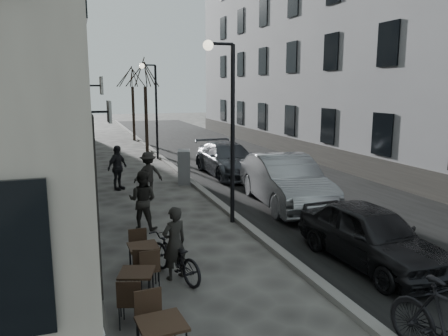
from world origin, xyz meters
TOP-DOWN VIEW (x-y plane):
  - ground at (0.00, 0.00)m, footprint 120.00×120.00m
  - road at (3.85, 16.00)m, footprint 7.30×60.00m
  - kerb at (0.20, 16.00)m, footprint 0.25×60.00m
  - building_right at (9.50, 16.50)m, footprint 4.00×35.00m
  - streetlamp_near at (-0.17, 6.00)m, footprint 0.90×0.28m
  - streetlamp_far at (-0.17, 18.00)m, footprint 0.90×0.28m
  - tree_near at (-0.10, 21.00)m, footprint 2.40×2.40m
  - tree_far at (-0.10, 27.00)m, footprint 2.40×2.40m
  - bistro_set_b at (-3.30, 1.76)m, footprint 0.81×1.47m
  - bistro_set_c at (-3.00, 3.00)m, footprint 0.60×1.43m
  - utility_cabinet at (-0.07, 11.56)m, footprint 0.70×0.99m
  - bicycle at (-2.40, 2.82)m, footprint 1.18×1.86m
  - cyclist_rider at (-2.40, 2.82)m, footprint 0.64×0.53m
  - pedestrian_near at (-2.54, 6.20)m, footprint 1.00×0.92m
  - pedestrian_mid at (-1.80, 9.89)m, footprint 1.09×0.70m
  - pedestrian_far at (-2.75, 11.22)m, footprint 1.01×1.00m
  - car_near at (1.84, 2.17)m, footprint 1.79×4.01m
  - car_mid at (2.26, 7.14)m, footprint 2.25×5.18m
  - car_far at (2.18, 12.59)m, footprint 2.06×4.91m

SIDE VIEW (x-z plane):
  - ground at x=0.00m, z-range 0.00..0.00m
  - road at x=3.85m, z-range 0.00..0.00m
  - kerb at x=0.20m, z-range 0.00..0.12m
  - bistro_set_b at x=-3.30m, z-range 0.01..0.85m
  - bistro_set_c at x=-3.00m, z-range 0.01..0.85m
  - bicycle at x=-2.40m, z-range 0.00..0.92m
  - car_near at x=1.84m, z-range 0.00..1.34m
  - utility_cabinet at x=-0.07m, z-range 0.00..1.35m
  - car_far at x=2.18m, z-range 0.00..1.42m
  - cyclist_rider at x=-2.40m, z-range 0.00..1.51m
  - pedestrian_mid at x=-1.80m, z-range 0.00..1.60m
  - pedestrian_near at x=-2.54m, z-range 0.00..1.64m
  - car_mid at x=2.26m, z-range 0.00..1.66m
  - pedestrian_far at x=-2.75m, z-range 0.00..1.71m
  - streetlamp_near at x=-0.17m, z-range 0.62..5.71m
  - streetlamp_far at x=-0.17m, z-range 0.62..5.71m
  - tree_near at x=-0.10m, z-range 1.81..7.51m
  - tree_far at x=-0.10m, z-range 1.81..7.51m
  - building_right at x=9.50m, z-range 0.00..16.00m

